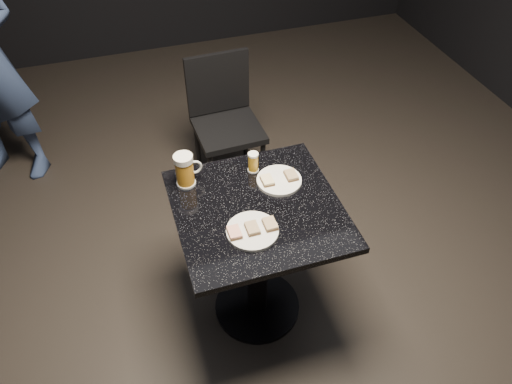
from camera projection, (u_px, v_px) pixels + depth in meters
floor at (257, 307)px, 2.63m from camera, size 6.00×6.00×0.00m
plate_large at (252, 231)px, 2.00m from camera, size 0.21×0.21×0.01m
plate_small at (279, 180)px, 2.22m from camera, size 0.20×0.20×0.01m
table at (257, 244)px, 2.28m from camera, size 0.70×0.70×0.75m
beer_mug at (185, 170)px, 2.17m from camera, size 0.12×0.09×0.16m
beer_tumbler at (253, 162)px, 2.25m from camera, size 0.05×0.05×0.10m
chair at (225, 117)px, 3.02m from camera, size 0.40×0.40×0.86m
canapes_on_plate_large at (252, 228)px, 1.99m from camera, size 0.20×0.07×0.02m
canapes_on_plate_small at (279, 178)px, 2.21m from camera, size 0.16×0.07×0.02m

